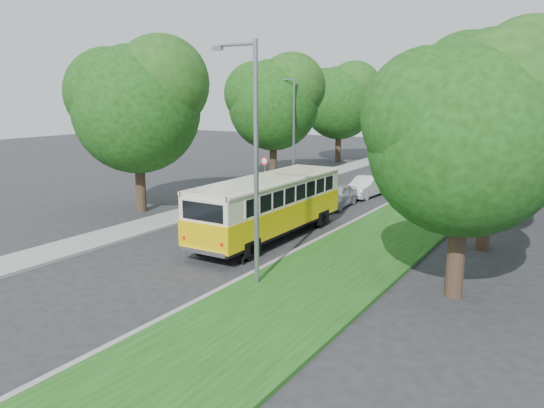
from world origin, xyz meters
The scene contains 13 objects.
ground centered at (0.00, 0.00, 0.00)m, with size 120.00×120.00×0.00m, color #272729.
curb centered at (3.60, 5.00, 0.07)m, with size 0.20×70.00×0.15m, color gray.
grass_verge centered at (5.95, 5.00, 0.07)m, with size 4.50×70.00×0.13m, color #1B4813.
sidewalk centered at (-4.80, 5.00, 0.06)m, with size 2.20×70.00×0.12m, color gray.
treeline centered at (3.15, 17.99, 5.93)m, with size 24.27×41.91×9.46m.
lamppost_near centered at (4.21, -2.50, 4.37)m, with size 1.71×0.16×8.00m.
lamppost_far centered at (-4.70, 16.00, 4.12)m, with size 1.71×0.16×7.50m.
warning_sign centered at (-4.50, 11.98, 1.71)m, with size 0.56×0.10×2.50m.
vintage_bus centered at (1.50, 2.84, 1.41)m, with size 2.44×9.48×2.82m, color yellow, non-canonical shape.
car_silver centered at (1.17, 10.69, 0.66)m, with size 1.55×3.86×1.31m, color #B3B3B8.
car_white centered at (1.47, 14.50, 0.64)m, with size 1.36×3.90×1.28m, color white.
car_blue centered at (3.00, 19.18, 0.73)m, with size 2.05×5.04×1.46m, color navy.
car_grey centered at (1.15, 27.10, 0.64)m, with size 2.14×4.64×1.29m, color slate.
Camera 1 is at (13.53, -16.66, 6.30)m, focal length 35.00 mm.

